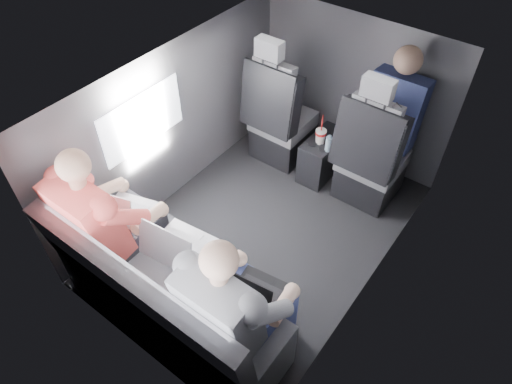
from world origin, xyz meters
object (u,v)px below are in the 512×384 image
Objects in this scene: front_seat_left at (279,122)px; water_bottle at (329,144)px; front_seat_right at (370,162)px; center_console at (322,156)px; passenger_rear_right at (237,306)px; laptop_white at (123,209)px; laptop_black at (256,290)px; rear_bench at (167,303)px; laptop_silver at (179,245)px; soda_cup at (321,136)px; passenger_front_right at (395,111)px; passenger_rear_left at (110,220)px.

front_seat_left is 0.56m from water_bottle.
center_console is (-0.45, 0.04, -0.20)m from front_seat_right.
passenger_rear_right reaches higher than water_bottle.
laptop_white is at bearing -121.21° from front_seat_right.
laptop_black is at bearing -87.44° from front_seat_right.
rear_bench reaches higher than water_bottle.
front_seat_left reaches higher than laptop_black.
laptop_silver is (0.40, -1.68, 0.24)m from front_seat_left.
soda_cup is at bearing 106.10° from passenger_rear_right.
passenger_rear_right reaches higher than laptop_silver.
passenger_rear_right is (0.51, 0.09, 0.34)m from rear_bench.
passenger_rear_right is (0.51, -1.85, 0.45)m from center_console.
passenger_rear_right is at bearing -88.23° from front_seat_right.
laptop_white is at bearing -118.14° from passenger_front_right.
passenger_rear_left is (-0.64, -1.73, 0.19)m from water_bottle.
water_bottle is at bearing 105.11° from laptop_black.
front_seat_left is 0.98× the size of passenger_rear_left.
water_bottle is 0.12× the size of passenger_rear_left.
water_bottle is at bearing 67.35° from laptop_white.
rear_bench reaches higher than laptop_white.
rear_bench is (0.45, -1.90, -0.09)m from front_seat_left.
rear_bench is at bearing -169.44° from passenger_rear_right.
water_bottle is 0.49× the size of laptop_black.
passenger_front_right is (1.01, 2.07, 0.10)m from passenger_rear_left.
front_seat_left reaches higher than soda_cup.
soda_cup is 0.70× the size of laptop_silver.
rear_bench is 1.88m from soda_cup.
laptop_silver is at bearing -105.10° from passenger_front_right.
laptop_silver is 0.46× the size of passenger_front_right.
rear_bench is at bearing -103.31° from front_seat_right.
laptop_black reaches higher than water_bottle.
passenger_rear_left reaches higher than laptop_silver.
passenger_rear_left reaches higher than front_seat_right.
passenger_front_right is (0.47, 2.16, 0.45)m from rear_bench.
laptop_black is 0.25× the size of passenger_rear_left.
center_console is 1.78m from laptop_silver.
passenger_front_right is at bearing 61.86° from laptop_white.
rear_bench is 10.26× the size of water_bottle.
center_console is 1.97m from passenger_rear_right.
laptop_white reaches higher than laptop_black.
laptop_silver is (-0.15, -1.60, 0.17)m from water_bottle.
soda_cup is 0.22× the size of passenger_rear_left.
soda_cup is 0.89× the size of laptop_black.
laptop_silver is at bearing -176.84° from laptop_black.
laptop_black is (0.52, 0.25, 0.32)m from rear_bench.
passenger_rear_left reaches higher than center_console.
laptop_black is at bearing 83.51° from passenger_rear_right.
front_seat_left is 0.45m from soda_cup.
water_bottle is at bearing -8.35° from front_seat_left.
laptop_black is (0.52, -1.69, 0.43)m from center_console.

